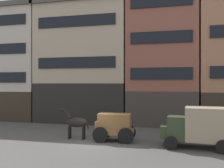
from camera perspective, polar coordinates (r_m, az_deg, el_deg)
The scene contains 7 objects.
ground_plane at distance 17.50m, azimuth -4.13°, elevation -13.54°, with size 120.00×120.00×0.00m, color #4C4947.
building_far_left at distance 32.09m, azimuth -21.21°, elevation 4.41°, with size 8.23×6.48×12.98m.
building_center_left at distance 28.02m, azimuth -6.04°, elevation 5.01°, with size 10.24×6.48×12.96m.
building_center_right at distance 26.48m, azimuth 11.42°, elevation 6.34°, with size 7.22×6.48×13.91m.
cargo_wagon at distance 18.03m, azimuth 0.45°, elevation -9.42°, with size 2.96×1.62×1.98m.
draft_horse at distance 18.88m, azimuth -8.41°, elevation -8.60°, with size 2.35×0.67×2.30m.
delivery_truck_near at distance 16.98m, azimuth 19.28°, elevation -9.07°, with size 4.47×2.42×2.62m.
Camera 1 is at (5.15, -16.21, 4.14)m, focal length 39.84 mm.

